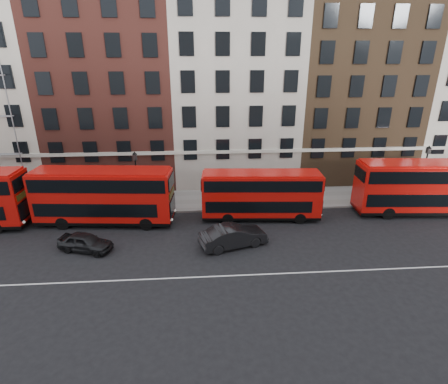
{
  "coord_description": "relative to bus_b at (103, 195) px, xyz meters",
  "views": [
    {
      "loc": [
        -3.93,
        -20.67,
        13.09
      ],
      "look_at": [
        -2.06,
        5.0,
        3.0
      ],
      "focal_mm": 28.0,
      "sensor_mm": 36.0,
      "label": 1
    }
  ],
  "objects": [
    {
      "name": "lamp_post_right",
      "position": [
        28.75,
        2.65,
        0.57
      ],
      "size": [
        0.44,
        0.44,
        5.33
      ],
      "color": "black",
      "rests_on": "pavement"
    },
    {
      "name": "car_front",
      "position": [
        10.21,
        -4.52,
        -1.69
      ],
      "size": [
        5.23,
        3.11,
        1.63
      ],
      "primitive_type": "imported",
      "rotation": [
        0.0,
        0.0,
        1.87
      ],
      "color": "black",
      "rests_on": "ground"
    },
    {
      "name": "ground",
      "position": [
        11.82,
        -6.24,
        -2.51
      ],
      "size": [
        120.0,
        120.0,
        0.0
      ],
      "primitive_type": "plane",
      "color": "black",
      "rests_on": "ground"
    },
    {
      "name": "road_centre_line",
      "position": [
        11.82,
        -8.24,
        -2.5
      ],
      "size": [
        70.0,
        0.12,
        0.01
      ],
      "primitive_type": "cube",
      "color": "white",
      "rests_on": "ground"
    },
    {
      "name": "kerb",
      "position": [
        11.82,
        1.76,
        -2.43
      ],
      "size": [
        80.0,
        0.3,
        0.16
      ],
      "primitive_type": "cube",
      "color": "gray",
      "rests_on": "ground"
    },
    {
      "name": "iron_railings",
      "position": [
        11.82,
        6.46,
        -1.86
      ],
      "size": [
        6.6,
        0.06,
        1.0
      ],
      "primitive_type": null,
      "color": "black",
      "rests_on": "pavement"
    },
    {
      "name": "bus_b",
      "position": [
        0.0,
        0.0,
        0.0
      ],
      "size": [
        11.32,
        3.66,
        4.68
      ],
      "rotation": [
        0.0,
        0.0,
        -0.09
      ],
      "color": "red",
      "rests_on": "ground"
    },
    {
      "name": "car_rear",
      "position": [
        -0.41,
        -4.38,
        -1.84
      ],
      "size": [
        4.21,
        2.71,
        1.33
      ],
      "primitive_type": "imported",
      "rotation": [
        0.0,
        0.0,
        1.26
      ],
      "color": "black",
      "rests_on": "ground"
    },
    {
      "name": "bus_c",
      "position": [
        12.95,
        -0.0,
        -0.28
      ],
      "size": [
        10.05,
        3.07,
        4.16
      ],
      "rotation": [
        0.0,
        0.0,
        -0.07
      ],
      "color": "red",
      "rests_on": "ground"
    },
    {
      "name": "lamp_post_left",
      "position": [
        2.37,
        2.42,
        0.57
      ],
      "size": [
        0.44,
        0.44,
        5.33
      ],
      "color": "black",
      "rests_on": "pavement"
    },
    {
      "name": "building_terrace",
      "position": [
        11.52,
        11.64,
        7.73
      ],
      "size": [
        64.0,
        11.95,
        22.0
      ],
      "color": "#BDB5A4",
      "rests_on": "ground"
    },
    {
      "name": "pavement",
      "position": [
        11.82,
        4.26,
        -2.43
      ],
      "size": [
        80.0,
        5.0,
        0.15
      ],
      "primitive_type": "cube",
      "color": "gray",
      "rests_on": "ground"
    },
    {
      "name": "bus_d",
      "position": [
        27.07,
        -0.0,
        0.03
      ],
      "size": [
        11.41,
        3.48,
        4.72
      ],
      "rotation": [
        0.0,
        0.0,
        -0.07
      ],
      "color": "red",
      "rests_on": "ground"
    }
  ]
}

